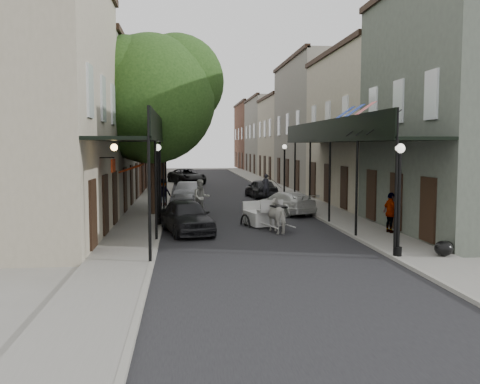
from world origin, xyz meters
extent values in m
plane|color=gray|center=(0.00, 0.00, 0.00)|extent=(140.00, 140.00, 0.00)
cube|color=black|center=(0.00, 20.00, 0.01)|extent=(8.00, 90.00, 0.01)
cube|color=gray|center=(-5.00, 20.00, 0.06)|extent=(2.20, 90.00, 0.12)
cube|color=gray|center=(5.00, 20.00, 0.06)|extent=(2.20, 90.00, 0.12)
cube|color=#B3A88F|center=(-8.60, 30.00, 5.25)|extent=(5.00, 80.00, 10.50)
cube|color=gray|center=(8.60, 30.00, 5.25)|extent=(5.00, 80.00, 10.50)
cube|color=black|center=(-5.00, 7.00, 4.00)|extent=(2.20, 18.00, 0.12)
cube|color=black|center=(-3.95, 7.00, 4.50)|extent=(0.06, 18.00, 1.00)
cylinder|color=black|center=(-4.00, -2.00, 2.12)|extent=(0.10, 0.10, 4.00)
cylinder|color=black|center=(-4.00, 6.00, 2.12)|extent=(0.10, 0.10, 4.00)
cylinder|color=black|center=(-4.00, 14.00, 2.12)|extent=(0.10, 0.10, 4.00)
cube|color=black|center=(5.00, 7.00, 4.00)|extent=(2.20, 18.00, 0.12)
cube|color=black|center=(3.95, 7.00, 4.50)|extent=(0.06, 18.00, 1.00)
cylinder|color=black|center=(4.00, -2.00, 2.12)|extent=(0.10, 0.10, 4.00)
cylinder|color=black|center=(4.00, 6.00, 2.12)|extent=(0.10, 0.10, 4.00)
cylinder|color=black|center=(4.00, 14.00, 2.12)|extent=(0.10, 0.10, 4.00)
cylinder|color=#382619|center=(-4.60, 10.00, 2.92)|extent=(0.44, 0.44, 5.60)
sphere|color=#1D3E14|center=(-4.60, 10.00, 6.20)|extent=(6.80, 6.80, 6.80)
sphere|color=#1D3E14|center=(-3.24, 10.60, 7.20)|extent=(5.10, 5.10, 5.10)
cylinder|color=#382619|center=(-4.60, 24.00, 2.64)|extent=(0.44, 0.44, 5.04)
sphere|color=#1D3E14|center=(-4.60, 24.00, 5.58)|extent=(6.00, 6.00, 6.00)
sphere|color=#1D3E14|center=(-3.40, 24.60, 6.48)|extent=(4.50, 4.50, 4.50)
cylinder|color=black|center=(4.10, -2.00, 0.27)|extent=(0.28, 0.28, 0.30)
cylinder|color=black|center=(4.10, -2.00, 1.82)|extent=(0.12, 0.12, 3.40)
sphere|color=white|center=(4.10, -2.00, 3.67)|extent=(0.32, 0.32, 0.32)
cylinder|color=black|center=(-4.10, 6.00, 0.27)|extent=(0.28, 0.28, 0.30)
cylinder|color=black|center=(-4.10, 6.00, 1.82)|extent=(0.12, 0.12, 3.40)
sphere|color=white|center=(-4.10, 6.00, 3.67)|extent=(0.32, 0.32, 0.32)
cylinder|color=black|center=(4.10, 18.00, 0.27)|extent=(0.28, 0.28, 0.30)
cylinder|color=black|center=(4.10, 18.00, 1.82)|extent=(0.12, 0.12, 3.40)
sphere|color=white|center=(4.10, 18.00, 3.67)|extent=(0.32, 0.32, 0.32)
imported|color=beige|center=(1.19, 3.82, 0.74)|extent=(1.23, 1.91, 1.49)
torus|color=black|center=(-0.20, 6.15, 0.56)|extent=(0.38, 1.14, 1.16)
torus|color=black|center=(1.23, 6.54, 0.56)|extent=(0.38, 1.14, 1.16)
torus|color=black|center=(0.30, 4.98, 0.29)|extent=(0.22, 0.60, 0.60)
torus|color=black|center=(1.38, 5.27, 0.29)|extent=(0.22, 0.60, 0.60)
cube|color=silver|center=(0.56, 6.17, 0.95)|extent=(1.64, 1.89, 0.63)
cube|color=silver|center=(0.80, 5.26, 1.40)|extent=(1.17, 0.76, 0.11)
cube|color=silver|center=(0.86, 5.04, 1.67)|extent=(1.07, 0.37, 0.45)
imported|color=black|center=(0.80, 5.26, 1.96)|extent=(0.42, 0.33, 1.01)
imported|color=#B1B1A7|center=(-2.00, 9.86, 0.97)|extent=(1.05, 0.88, 1.95)
imported|color=gray|center=(-4.20, 13.70, 0.94)|extent=(1.20, 0.92, 1.64)
imported|color=gray|center=(5.67, 2.55, 0.97)|extent=(0.60, 1.05, 1.69)
imported|color=black|center=(-2.81, 4.00, 0.73)|extent=(2.63, 4.56, 1.46)
imported|color=#9E9EA3|center=(-2.60, 16.64, 0.67)|extent=(2.08, 4.26, 1.34)
imported|color=black|center=(-2.60, 33.54, 0.75)|extent=(4.20, 5.95, 1.51)
imported|color=silver|center=(2.60, 9.93, 0.62)|extent=(3.25, 4.63, 1.24)
imported|color=black|center=(2.60, 19.00, 0.69)|extent=(2.15, 4.23, 1.38)
ellipsoid|color=black|center=(5.60, -2.20, 0.38)|extent=(0.61, 0.61, 0.52)
ellipsoid|color=black|center=(5.90, -1.75, 0.33)|extent=(0.53, 0.53, 0.43)
camera|label=1|loc=(-2.93, -18.80, 3.77)|focal=40.00mm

